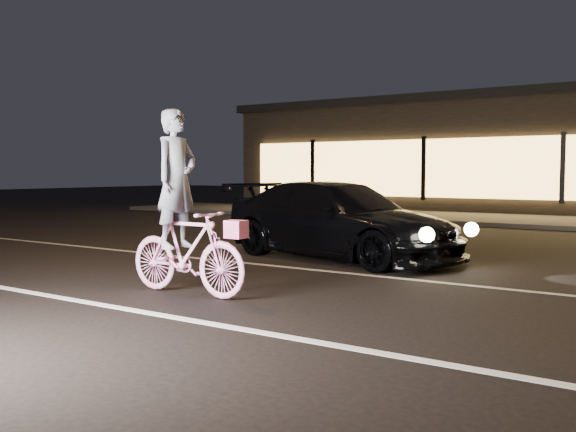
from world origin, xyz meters
The scene contains 6 objects.
ground centered at (0.00, 0.00, 0.00)m, with size 90.00×90.00×0.00m, color black.
lane_stripe_near centered at (0.00, -1.50, 0.00)m, with size 60.00×0.12×0.01m, color silver.
lane_stripe_far centered at (0.00, 2.00, 0.00)m, with size 60.00×0.10×0.01m, color gray.
sidewalk centered at (0.00, 13.00, 0.06)m, with size 30.00×4.00×0.12m, color #383533.
cyclist centered at (-1.36, -0.52, 0.80)m, with size 1.78×0.61×2.24m.
sedan centered at (-1.39, 3.36, 0.66)m, with size 4.82×2.75×1.32m.
Camera 1 is at (3.98, -6.21, 1.49)m, focal length 40.00 mm.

